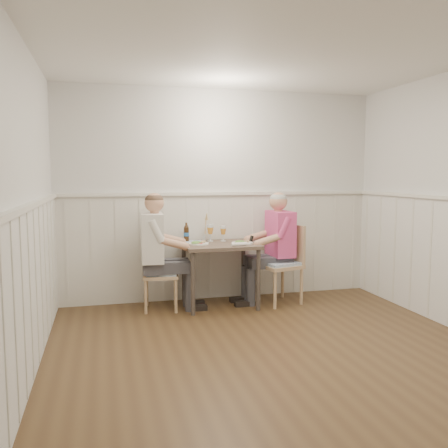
% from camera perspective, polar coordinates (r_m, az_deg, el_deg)
% --- Properties ---
extents(ground_plane, '(4.50, 4.50, 0.00)m').
position_cam_1_polar(ground_plane, '(4.10, 7.49, -16.40)').
color(ground_plane, '#4C341E').
extents(room_shell, '(4.04, 4.54, 2.60)m').
position_cam_1_polar(room_shell, '(3.79, 7.80, 5.33)').
color(room_shell, silver).
rests_on(room_shell, ground).
extents(wainscot, '(4.00, 4.49, 1.34)m').
position_cam_1_polar(wainscot, '(4.52, 4.36, -5.12)').
color(wainscot, beige).
rests_on(wainscot, ground).
extents(dining_table, '(0.86, 0.70, 0.75)m').
position_cam_1_polar(dining_table, '(5.59, -0.51, -3.42)').
color(dining_table, brown).
rests_on(dining_table, ground).
extents(chair_right, '(0.55, 0.55, 0.95)m').
position_cam_1_polar(chair_right, '(5.81, 7.14, -4.40)').
color(chair_right, tan).
rests_on(chair_right, ground).
extents(chair_left, '(0.44, 0.44, 0.83)m').
position_cam_1_polar(chair_left, '(5.52, -8.17, -5.64)').
color(chair_left, tan).
rests_on(chair_left, ground).
extents(man_in_pink, '(0.64, 0.44, 1.37)m').
position_cam_1_polar(man_in_pink, '(5.83, 6.36, -3.77)').
color(man_in_pink, '#3F3F47').
rests_on(man_in_pink, ground).
extents(diner_cream, '(0.65, 0.45, 1.38)m').
position_cam_1_polar(diner_cream, '(5.47, -8.15, -4.41)').
color(diner_cream, '#3F3F47').
rests_on(diner_cream, ground).
extents(plate_man, '(0.25, 0.25, 0.06)m').
position_cam_1_polar(plate_man, '(5.54, 2.15, -2.19)').
color(plate_man, white).
rests_on(plate_man, dining_table).
extents(plate_diner, '(0.24, 0.24, 0.06)m').
position_cam_1_polar(plate_diner, '(5.50, -3.17, -2.27)').
color(plate_diner, white).
rests_on(plate_diner, dining_table).
extents(beer_glass_a, '(0.07, 0.07, 0.19)m').
position_cam_1_polar(beer_glass_a, '(5.75, -0.10, -0.84)').
color(beer_glass_a, silver).
rests_on(beer_glass_a, dining_table).
extents(beer_glass_b, '(0.08, 0.08, 0.20)m').
position_cam_1_polar(beer_glass_b, '(5.73, -1.66, -0.73)').
color(beer_glass_b, silver).
rests_on(beer_glass_b, dining_table).
extents(beer_bottle, '(0.06, 0.06, 0.23)m').
position_cam_1_polar(beer_bottle, '(5.74, -4.55, -1.10)').
color(beer_bottle, '#321F0F').
rests_on(beer_bottle, dining_table).
extents(rolled_napkin, '(0.19, 0.06, 0.04)m').
position_cam_1_polar(rolled_napkin, '(5.38, 1.83, -2.44)').
color(rolled_napkin, white).
rests_on(rolled_napkin, dining_table).
extents(grass_vase, '(0.04, 0.04, 0.35)m').
position_cam_1_polar(grass_vase, '(5.81, -2.34, -0.44)').
color(grass_vase, silver).
rests_on(grass_vase, dining_table).
extents(gingham_mat, '(0.34, 0.30, 0.01)m').
position_cam_1_polar(gingham_mat, '(5.70, -3.82, -2.14)').
color(gingham_mat, '#5075A6').
rests_on(gingham_mat, dining_table).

